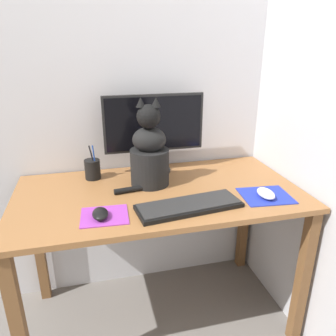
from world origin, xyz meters
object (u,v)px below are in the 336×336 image
object	(u,v)px
computer_mouse_right	(266,193)
pen_cup	(93,169)
monitor	(154,128)
cat	(149,154)
computer_mouse_left	(100,214)
keyboard	(189,206)

from	to	relation	value
computer_mouse_right	pen_cup	xyz separation A→B (m)	(-0.74, 0.41, 0.03)
pen_cup	monitor	bearing A→B (deg)	4.09
pen_cup	cat	bearing A→B (deg)	-27.42
computer_mouse_left	cat	size ratio (longest dim) A/B	0.24
computer_mouse_right	pen_cup	bearing A→B (deg)	150.71
computer_mouse_left	computer_mouse_right	distance (m)	0.72
keyboard	cat	bearing A→B (deg)	104.65
monitor	pen_cup	bearing A→B (deg)	-175.91
keyboard	computer_mouse_right	bearing A→B (deg)	-5.42
computer_mouse_left	cat	world-z (taller)	cat
monitor	computer_mouse_right	xyz separation A→B (m)	(0.41, -0.44, -0.21)
monitor	keyboard	world-z (taller)	monitor
cat	pen_cup	world-z (taller)	cat
keyboard	cat	world-z (taller)	cat
keyboard	monitor	bearing A→B (deg)	90.09
keyboard	computer_mouse_right	size ratio (longest dim) A/B	4.14
monitor	cat	distance (m)	0.19
computer_mouse_left	pen_cup	xyz separation A→B (m)	(-0.01, 0.42, 0.03)
pen_cup	keyboard	bearing A→B (deg)	-48.14
computer_mouse_left	cat	bearing A→B (deg)	47.98
cat	computer_mouse_left	bearing A→B (deg)	-119.45
computer_mouse_right	pen_cup	world-z (taller)	pen_cup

